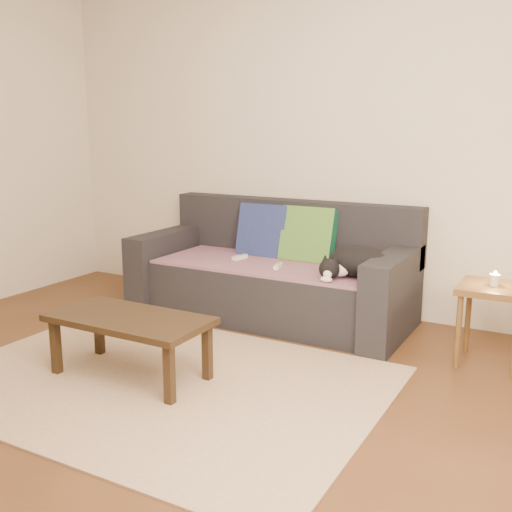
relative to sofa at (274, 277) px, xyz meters
The scene contains 13 objects.
ground 1.60m from the sofa, 90.00° to the right, with size 4.50×4.50×0.00m, color brown.
back_wall 1.08m from the sofa, 90.00° to the left, with size 4.50×0.04×2.60m, color beige.
sofa is the anchor object (origin of this frame).
throw_blanket 0.15m from the sofa, 90.00° to the right, with size 1.66×0.74×0.02m, color #4E2C53.
cushion_navy 0.41m from the sofa, 137.34° to the left, with size 0.41×0.10×0.41m, color #11254B.
cushion_green 0.42m from the sofa, 38.95° to the left, with size 0.42×0.10×0.42m, color #0C5338.
cat 0.78m from the sofa, 14.79° to the right, with size 0.51×0.47×0.21m.
wii_remote_a 0.30m from the sofa, 160.43° to the right, with size 0.15×0.04×0.03m, color white.
wii_remote_b 0.30m from the sofa, 56.53° to the right, with size 0.15×0.04×0.03m, color white.
side_table 1.63m from the sofa, ahead, with size 0.40×0.40×0.50m.
candle 1.64m from the sofa, ahead, with size 0.06×0.06×0.09m.
rug 1.45m from the sofa, 90.00° to the right, with size 2.50×1.80×0.01m, color tan.
coffee_table 1.46m from the sofa, 97.24° to the right, with size 0.94×0.47×0.38m.
Camera 1 is at (2.04, -2.39, 1.43)m, focal length 42.00 mm.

